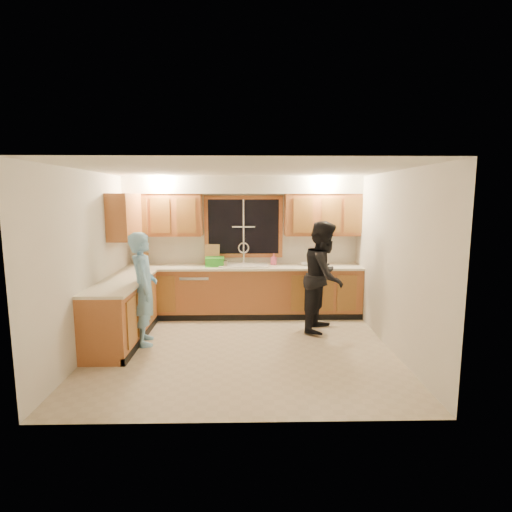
{
  "coord_description": "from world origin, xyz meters",
  "views": [
    {
      "loc": [
        0.08,
        -5.46,
        2.15
      ],
      "look_at": [
        0.2,
        0.65,
        1.24
      ],
      "focal_mm": 28.0,
      "sensor_mm": 36.0,
      "label": 1
    }
  ],
  "objects_px": {
    "sink": "(244,269)",
    "dishwasher": "(197,294)",
    "dish_crate": "(215,262)",
    "soap_bottle": "(274,259)",
    "woman": "(324,276)",
    "bowl": "(306,264)",
    "stove": "(109,324)",
    "knife_block": "(145,259)",
    "man": "(144,289)"
  },
  "relations": [
    {
      "from": "dish_crate",
      "to": "bowl",
      "type": "distance_m",
      "value": 1.65
    },
    {
      "from": "sink",
      "to": "dishwasher",
      "type": "distance_m",
      "value": 0.96
    },
    {
      "from": "stove",
      "to": "bowl",
      "type": "xyz_separation_m",
      "value": [
        2.93,
        1.82,
        0.5
      ]
    },
    {
      "from": "man",
      "to": "dishwasher",
      "type": "bearing_deg",
      "value": -38.48
    },
    {
      "from": "stove",
      "to": "dish_crate",
      "type": "distance_m",
      "value": 2.29
    },
    {
      "from": "man",
      "to": "dish_crate",
      "type": "relative_size",
      "value": 4.92
    },
    {
      "from": "stove",
      "to": "bowl",
      "type": "distance_m",
      "value": 3.49
    },
    {
      "from": "dish_crate",
      "to": "soap_bottle",
      "type": "relative_size",
      "value": 1.63
    },
    {
      "from": "soap_bottle",
      "to": "man",
      "type": "bearing_deg",
      "value": -143.27
    },
    {
      "from": "sink",
      "to": "bowl",
      "type": "bearing_deg",
      "value": -0.22
    },
    {
      "from": "sink",
      "to": "man",
      "type": "bearing_deg",
      "value": -136.51
    },
    {
      "from": "stove",
      "to": "bowl",
      "type": "relative_size",
      "value": 4.07
    },
    {
      "from": "woman",
      "to": "dishwasher",
      "type": "bearing_deg",
      "value": 94.05
    },
    {
      "from": "man",
      "to": "bowl",
      "type": "relative_size",
      "value": 7.46
    },
    {
      "from": "stove",
      "to": "dish_crate",
      "type": "bearing_deg",
      "value": 54.73
    },
    {
      "from": "sink",
      "to": "dish_crate",
      "type": "relative_size",
      "value": 2.57
    },
    {
      "from": "woman",
      "to": "knife_block",
      "type": "distance_m",
      "value": 3.24
    },
    {
      "from": "dishwasher",
      "to": "knife_block",
      "type": "relative_size",
      "value": 3.66
    },
    {
      "from": "stove",
      "to": "bowl",
      "type": "height_order",
      "value": "bowl"
    },
    {
      "from": "bowl",
      "to": "soap_bottle",
      "type": "bearing_deg",
      "value": 168.07
    },
    {
      "from": "sink",
      "to": "dishwasher",
      "type": "height_order",
      "value": "sink"
    },
    {
      "from": "sink",
      "to": "man",
      "type": "relative_size",
      "value": 0.52
    },
    {
      "from": "sink",
      "to": "woman",
      "type": "bearing_deg",
      "value": -32.21
    },
    {
      "from": "dishwasher",
      "to": "soap_bottle",
      "type": "distance_m",
      "value": 1.53
    },
    {
      "from": "woman",
      "to": "bowl",
      "type": "height_order",
      "value": "woman"
    },
    {
      "from": "woman",
      "to": "knife_block",
      "type": "xyz_separation_m",
      "value": [
        -3.09,
        0.94,
        0.15
      ]
    },
    {
      "from": "sink",
      "to": "stove",
      "type": "relative_size",
      "value": 0.96
    },
    {
      "from": "man",
      "to": "bowl",
      "type": "height_order",
      "value": "man"
    },
    {
      "from": "stove",
      "to": "soap_bottle",
      "type": "distance_m",
      "value": 3.1
    },
    {
      "from": "man",
      "to": "knife_block",
      "type": "bearing_deg",
      "value": -1.52
    },
    {
      "from": "stove",
      "to": "soap_bottle",
      "type": "bearing_deg",
      "value": 39.59
    },
    {
      "from": "knife_block",
      "to": "dish_crate",
      "type": "height_order",
      "value": "knife_block"
    },
    {
      "from": "sink",
      "to": "bowl",
      "type": "xyz_separation_m",
      "value": [
        1.13,
        -0.0,
        0.08
      ]
    },
    {
      "from": "dishwasher",
      "to": "stove",
      "type": "distance_m",
      "value": 2.04
    },
    {
      "from": "sink",
      "to": "soap_bottle",
      "type": "height_order",
      "value": "sink"
    },
    {
      "from": "sink",
      "to": "knife_block",
      "type": "xyz_separation_m",
      "value": [
        -1.8,
        0.13,
        0.17
      ]
    },
    {
      "from": "knife_block",
      "to": "bowl",
      "type": "distance_m",
      "value": 2.93
    },
    {
      "from": "sink",
      "to": "woman",
      "type": "height_order",
      "value": "woman"
    },
    {
      "from": "dishwasher",
      "to": "stove",
      "type": "xyz_separation_m",
      "value": [
        -0.95,
        -1.81,
        0.04
      ]
    },
    {
      "from": "sink",
      "to": "knife_block",
      "type": "height_order",
      "value": "sink"
    },
    {
      "from": "dish_crate",
      "to": "soap_bottle",
      "type": "height_order",
      "value": "soap_bottle"
    },
    {
      "from": "soap_bottle",
      "to": "dish_crate",
      "type": "bearing_deg",
      "value": -173.22
    },
    {
      "from": "dish_crate",
      "to": "bowl",
      "type": "bearing_deg",
      "value": 0.13
    },
    {
      "from": "stove",
      "to": "man",
      "type": "height_order",
      "value": "man"
    },
    {
      "from": "stove",
      "to": "knife_block",
      "type": "relative_size",
      "value": 4.01
    },
    {
      "from": "woman",
      "to": "dish_crate",
      "type": "distance_m",
      "value": 1.99
    },
    {
      "from": "knife_block",
      "to": "man",
      "type": "bearing_deg",
      "value": -108.9
    },
    {
      "from": "dishwasher",
      "to": "stove",
      "type": "height_order",
      "value": "stove"
    },
    {
      "from": "dishwasher",
      "to": "soap_bottle",
      "type": "height_order",
      "value": "soap_bottle"
    },
    {
      "from": "stove",
      "to": "soap_bottle",
      "type": "height_order",
      "value": "soap_bottle"
    }
  ]
}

